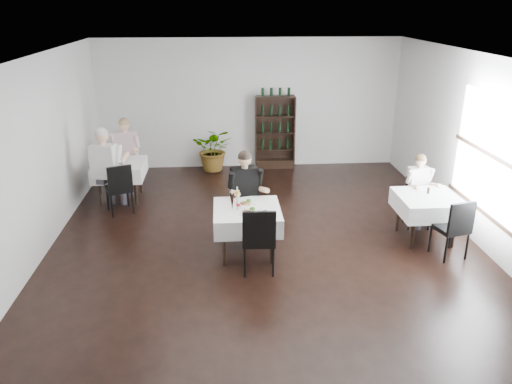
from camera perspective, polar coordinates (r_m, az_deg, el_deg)
room_shell at (r=7.46m, az=1.23°, el=3.34°), size 9.00×9.00×9.00m
window_right at (r=8.51m, az=25.31°, el=3.53°), size 0.06×2.30×1.85m
wine_shelf at (r=11.82m, az=2.19°, el=6.75°), size 0.90×0.28×1.75m
main_table at (r=7.75m, az=-1.03°, el=-2.91°), size 1.03×1.03×0.77m
left_table at (r=10.28m, az=-15.31°, el=2.47°), size 0.98×0.98×0.77m
right_table at (r=8.70m, az=19.01°, el=-1.37°), size 0.98×0.98×0.77m
potted_tree at (r=11.73m, az=-4.79°, el=4.92°), size 1.05×0.95×1.04m
main_chair_far at (r=8.39m, az=-1.40°, el=-1.58°), size 0.55×0.55×0.95m
main_chair_near at (r=7.20m, az=0.31°, el=-5.11°), size 0.49×0.49×1.04m
left_chair_far at (r=11.02m, az=-14.97°, el=3.14°), size 0.42×0.42×0.89m
left_chair_near at (r=9.58m, az=-15.34°, el=0.69°), size 0.58×0.58×0.97m
right_chair_far at (r=9.25m, az=17.92°, el=-0.72°), size 0.42×0.43×0.87m
right_chair_near at (r=8.21m, az=21.76°, el=-3.55°), size 0.54×0.54×0.98m
diner_main at (r=8.13m, az=-1.13°, el=0.29°), size 0.64×0.67×1.53m
diner_left_far at (r=10.69m, az=-14.70°, el=4.74°), size 0.60×0.61×1.53m
diner_left_near at (r=9.66m, az=-16.70°, el=3.22°), size 0.67×0.71×1.64m
diner_right_far at (r=9.22m, az=18.21°, el=0.82°), size 0.52×0.54×1.28m
plate_far at (r=7.84m, az=-1.13°, el=-1.31°), size 0.32×0.32×0.08m
plate_near at (r=7.52m, az=-0.73°, el=-2.28°), size 0.33×0.33×0.08m
pilsner_dark at (r=7.62m, az=-2.75°, el=-1.08°), size 0.08×0.08×0.32m
pilsner_lager at (r=7.76m, az=-2.15°, el=-0.68°), size 0.07×0.07×0.31m
coke_bottle at (r=7.62m, az=-2.03°, el=-1.32°), size 0.06×0.06×0.24m
napkin_cutlery at (r=7.52m, az=0.76°, el=-2.39°), size 0.23×0.21×0.02m
pepper_mill at (r=8.74m, az=19.09°, el=0.15°), size 0.05×0.05×0.10m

